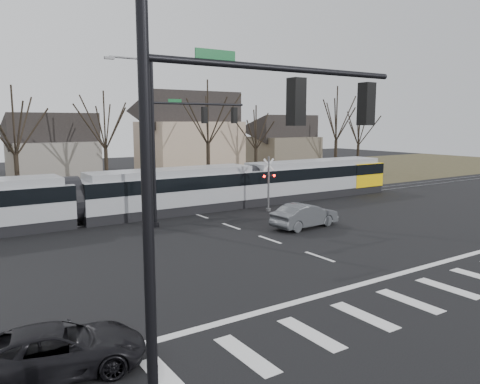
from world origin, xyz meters
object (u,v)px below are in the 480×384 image
suv (57,350)px  sedan (305,215)px  rail_crossing_signal (269,186)px  tram (170,189)px

suv → sedan: bearing=-49.3°
suv → rail_crossing_signal: 23.37m
tram → rail_crossing_signal: 7.11m
suv → tram: bearing=-21.3°
tram → sedan: size_ratio=8.92×
tram → sedan: (5.00, -8.74, -0.98)m
sedan → suv: sedan is taller
rail_crossing_signal → suv: bearing=-140.5°
sedan → rail_crossing_signal: 5.81m
rail_crossing_signal → sedan: bearing=-103.7°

